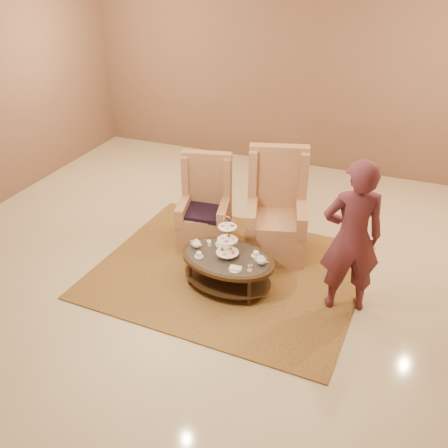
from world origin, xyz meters
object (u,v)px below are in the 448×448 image
at_px(tea_table, 227,262).
at_px(person, 352,238).
at_px(armchair_left, 205,213).
at_px(armchair_right, 276,219).

distance_m(tea_table, person, 1.48).
bearing_deg(tea_table, person, 14.42).
bearing_deg(tea_table, armchair_left, 134.96).
bearing_deg(armchair_right, person, -54.76).
bearing_deg(armchair_right, tea_table, -121.75).
xyz_separation_m(armchair_left, person, (2.04, -0.75, 0.49)).
bearing_deg(armchair_left, tea_table, -66.53).
relative_size(tea_table, armchair_right, 0.89).
distance_m(armchair_left, person, 2.23).
distance_m(armchair_right, person, 1.45).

